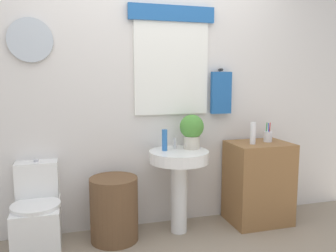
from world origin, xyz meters
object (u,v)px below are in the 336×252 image
(laundry_hamper, at_px, (114,209))
(lotion_bottle, at_px, (253,133))
(soap_bottle, at_px, (165,140))
(toothbrush_cup, at_px, (268,136))
(potted_plant, at_px, (192,130))
(toilet, at_px, (37,216))
(pedestal_sink, at_px, (179,170))
(wooden_cabinet, at_px, (258,182))

(laundry_hamper, xyz_separation_m, lotion_bottle, (1.29, -0.04, 0.61))
(soap_bottle, xyz_separation_m, toothbrush_cup, (1.03, -0.03, -0.01))
(soap_bottle, xyz_separation_m, lotion_bottle, (0.83, -0.09, 0.04))
(potted_plant, distance_m, lotion_bottle, 0.58)
(laundry_hamper, height_order, soap_bottle, soap_bottle)
(toilet, xyz_separation_m, soap_bottle, (1.09, 0.02, 0.57))
(pedestal_sink, relative_size, soap_bottle, 3.96)
(potted_plant, bearing_deg, toothbrush_cup, -2.98)
(toilet, height_order, lotion_bottle, lotion_bottle)
(soap_bottle, height_order, toothbrush_cup, toothbrush_cup)
(soap_bottle, bearing_deg, lotion_bottle, -6.20)
(soap_bottle, distance_m, lotion_bottle, 0.83)
(toilet, relative_size, potted_plant, 2.28)
(toilet, height_order, wooden_cabinet, wooden_cabinet)
(wooden_cabinet, height_order, toothbrush_cup, toothbrush_cup)
(lotion_bottle, bearing_deg, toothbrush_cup, 16.81)
(toilet, bearing_deg, lotion_bottle, -2.18)
(lotion_bottle, bearing_deg, laundry_hamper, 178.23)
(soap_bottle, height_order, potted_plant, potted_plant)
(wooden_cabinet, height_order, potted_plant, potted_plant)
(toilet, distance_m, lotion_bottle, 2.01)
(pedestal_sink, distance_m, soap_bottle, 0.30)
(lotion_bottle, relative_size, toothbrush_cup, 1.11)
(laundry_hamper, distance_m, pedestal_sink, 0.66)
(lotion_bottle, bearing_deg, toilet, 177.82)
(pedestal_sink, relative_size, toothbrush_cup, 4.07)
(soap_bottle, xyz_separation_m, potted_plant, (0.26, 0.01, 0.08))
(laundry_hamper, xyz_separation_m, wooden_cabinet, (1.39, 0.00, 0.11))
(potted_plant, bearing_deg, toilet, -178.85)
(lotion_bottle, xyz_separation_m, toothbrush_cup, (0.20, 0.06, -0.05))
(toothbrush_cup, bearing_deg, pedestal_sink, -178.74)
(pedestal_sink, xyz_separation_m, toothbrush_cup, (0.91, 0.02, 0.26))
(laundry_hamper, relative_size, soap_bottle, 2.92)
(laundry_hamper, bearing_deg, soap_bottle, 6.12)
(laundry_hamper, xyz_separation_m, pedestal_sink, (0.59, 0.00, 0.30))
(toothbrush_cup, bearing_deg, lotion_bottle, -163.19)
(soap_bottle, relative_size, lotion_bottle, 0.93)
(potted_plant, bearing_deg, pedestal_sink, -156.80)
(potted_plant, height_order, toothbrush_cup, potted_plant)
(pedestal_sink, bearing_deg, soap_bottle, 157.38)
(toilet, xyz_separation_m, pedestal_sink, (1.21, -0.03, 0.30))
(lotion_bottle, height_order, toothbrush_cup, lotion_bottle)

